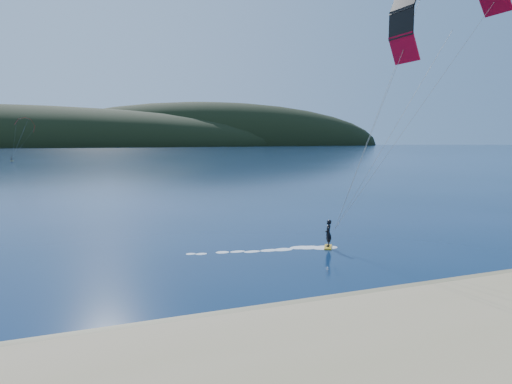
% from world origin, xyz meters
% --- Properties ---
extents(ground, '(1800.00, 1800.00, 0.00)m').
position_xyz_m(ground, '(0.00, 0.00, 0.00)').
color(ground, '#08203D').
rests_on(ground, ground).
extents(wet_sand, '(220.00, 2.50, 0.10)m').
position_xyz_m(wet_sand, '(0.00, 4.50, 0.05)').
color(wet_sand, olive).
rests_on(wet_sand, ground).
extents(headland, '(1200.00, 310.00, 140.00)m').
position_xyz_m(headland, '(0.63, 745.28, 0.00)').
color(headland, black).
rests_on(headland, ground).
extents(kitesurfer_near, '(21.74, 8.25, 19.18)m').
position_xyz_m(kitesurfer_near, '(15.83, 10.77, 14.75)').
color(kitesurfer_near, gold).
rests_on(kitesurfer_near, ground).
extents(kitesurfer_far, '(9.96, 8.17, 16.20)m').
position_xyz_m(kitesurfer_far, '(-14.34, 195.77, 12.89)').
color(kitesurfer_far, gold).
rests_on(kitesurfer_far, ground).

